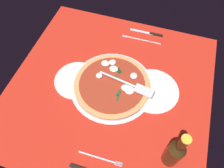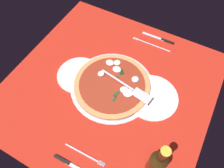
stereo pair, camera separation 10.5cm
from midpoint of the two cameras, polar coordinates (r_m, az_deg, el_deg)
The scene contains 9 objects.
ground_plane at distance 106.18cm, azimuth -3.44°, elevation -1.27°, with size 95.48×95.48×0.80cm, color red.
pizza_pan at distance 105.81cm, azimuth -2.82°, elevation -0.65°, with size 40.36×40.36×0.92cm, color silver.
dinner_plate_left at distance 109.66cm, azimuth -11.88°, elevation 0.76°, with size 21.92×21.92×1.00cm, color white.
dinner_plate_right at distance 105.19cm, azimuth 7.87°, elevation -1.93°, with size 24.65×24.65×1.00cm, color white.
pizza at distance 104.91cm, azimuth -2.76°, elevation -0.18°, with size 36.69×36.69×2.69cm.
pizza_server at distance 102.16cm, azimuth 1.26°, elevation -0.13°, with size 27.56×7.24×1.00cm.
place_setting_near at distance 92.77cm, azimuth -8.18°, elevation -20.49°, with size 21.22×13.65×1.40cm.
place_setting_far at distance 126.77cm, azimuth 6.33°, elevation 12.01°, with size 21.89×14.08×1.40cm.
beer_bottle at distance 85.38cm, azimuth 12.54°, elevation -17.41°, with size 6.40×6.40×25.13cm.
Camera 1 is at (17.94, -52.17, 90.40)cm, focal length 35.01 mm.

